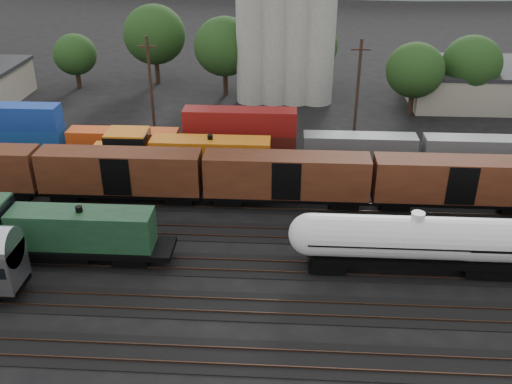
# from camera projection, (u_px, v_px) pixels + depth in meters

# --- Properties ---
(ground) EXTENTS (600.00, 600.00, 0.00)m
(ground) POSITION_uv_depth(u_px,v_px,m) (237.00, 233.00, 49.24)
(ground) COLOR black
(tracks) EXTENTS (180.00, 33.20, 0.20)m
(tracks) POSITION_uv_depth(u_px,v_px,m) (237.00, 232.00, 49.21)
(tracks) COLOR black
(tracks) RESTS_ON ground
(green_locomotive) EXTENTS (18.48, 3.26, 4.89)m
(green_locomotive) POSITION_uv_depth(u_px,v_px,m) (42.00, 230.00, 44.30)
(green_locomotive) COLOR black
(green_locomotive) RESTS_ON ground
(tank_car_a) EXTENTS (18.95, 3.39, 4.97)m
(tank_car_a) POSITION_uv_depth(u_px,v_px,m) (414.00, 240.00, 42.73)
(tank_car_a) COLOR silver
(tank_car_a) RESTS_ON ground
(orange_locomotive) EXTENTS (19.76, 3.29, 4.94)m
(orange_locomotive) POSITION_uv_depth(u_px,v_px,m) (178.00, 155.00, 57.17)
(orange_locomotive) COLOR black
(orange_locomotive) RESTS_ON ground
(boxcar_string) EXTENTS (138.20, 2.90, 4.20)m
(boxcar_string) POSITION_uv_depth(u_px,v_px,m) (120.00, 172.00, 52.82)
(boxcar_string) COLOR black
(boxcar_string) RESTS_ON ground
(container_wall) EXTENTS (165.60, 2.60, 5.80)m
(container_wall) POSITION_uv_depth(u_px,v_px,m) (227.00, 138.00, 61.40)
(container_wall) COLOR black
(container_wall) RESTS_ON ground
(grain_silo) EXTENTS (13.40, 5.00, 29.00)m
(grain_silo) POSITION_uv_depth(u_px,v_px,m) (284.00, 20.00, 75.81)
(grain_silo) COLOR #A3A095
(grain_silo) RESTS_ON ground
(industrial_sheds) EXTENTS (119.38, 17.26, 5.10)m
(industrial_sheds) POSITION_uv_depth(u_px,v_px,m) (307.00, 86.00, 78.97)
(industrial_sheds) COLOR #9E937F
(industrial_sheds) RESTS_ON ground
(tree_band) EXTENTS (163.41, 22.06, 13.97)m
(tree_band) POSITION_uv_depth(u_px,v_px,m) (278.00, 47.00, 78.08)
(tree_band) COLOR black
(tree_band) RESTS_ON ground
(utility_poles) EXTENTS (122.20, 0.36, 12.00)m
(utility_poles) POSITION_uv_depth(u_px,v_px,m) (253.00, 88.00, 65.89)
(utility_poles) COLOR black
(utility_poles) RESTS_ON ground
(distant_hills) EXTENTS (860.00, 286.00, 130.00)m
(distant_hills) POSITION_uv_depth(u_px,v_px,m) (330.00, 1.00, 287.96)
(distant_hills) COLOR #59665B
(distant_hills) RESTS_ON ground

